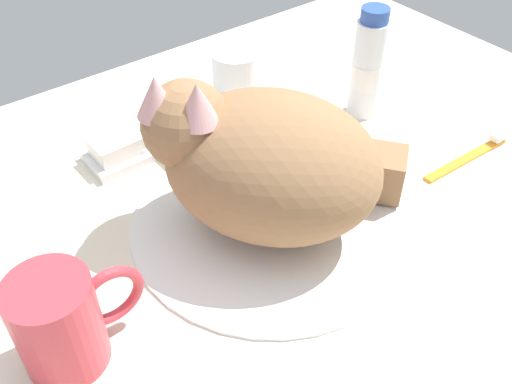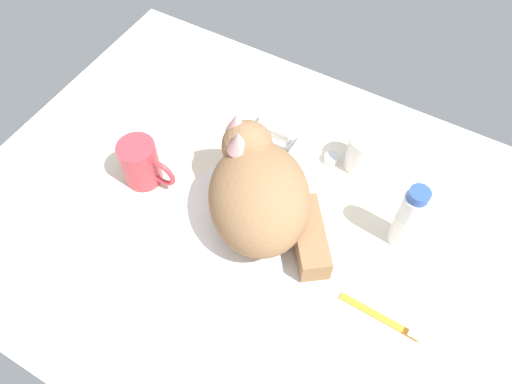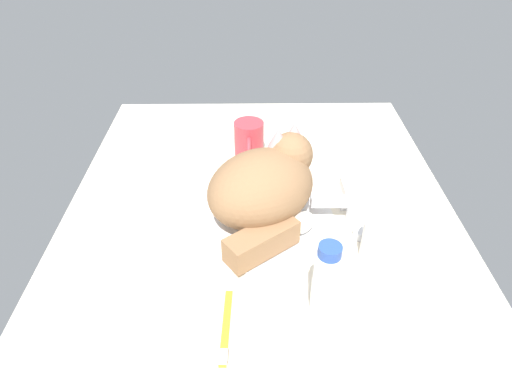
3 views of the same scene
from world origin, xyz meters
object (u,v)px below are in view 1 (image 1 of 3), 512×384
at_px(cat, 264,160).
at_px(rinse_cup, 236,79).
at_px(coffee_mug, 62,322).
at_px(soap_bar, 122,143).
at_px(toothpaste_bottle, 368,67).
at_px(faucet, 182,129).
at_px(toothbrush, 472,154).

height_order(cat, rinse_cup, cat).
xyz_separation_m(coffee_mug, soap_bar, (0.17, 0.23, -0.02)).
bearing_deg(toothpaste_bottle, faucet, 160.63).
relative_size(cat, toothpaste_bottle, 2.00).
bearing_deg(toothbrush, faucet, 138.66).
relative_size(coffee_mug, toothbrush, 0.81).
bearing_deg(coffee_mug, cat, 7.78).
bearing_deg(rinse_cup, coffee_mug, -145.89).
bearing_deg(coffee_mug, toothpaste_bottle, 13.97).
relative_size(coffee_mug, rinse_cup, 1.42).
xyz_separation_m(coffee_mug, toothbrush, (0.51, -0.04, -0.04)).
relative_size(faucet, soap_bar, 1.89).
bearing_deg(faucet, toothpaste_bottle, -19.37).
distance_m(coffee_mug, soap_bar, 0.28).
xyz_separation_m(faucet, soap_bar, (-0.07, 0.02, -0.00)).
bearing_deg(coffee_mug, soap_bar, 53.25).
bearing_deg(toothpaste_bottle, soap_bar, 160.92).
distance_m(cat, soap_bar, 0.21).
bearing_deg(toothbrush, toothpaste_bottle, 102.75).
height_order(cat, toothpaste_bottle, cat).
distance_m(soap_bar, toothbrush, 0.43).
height_order(coffee_mug, soap_bar, coffee_mug).
distance_m(rinse_cup, soap_bar, 0.18).
bearing_deg(toothpaste_bottle, rinse_cup, 136.81).
distance_m(cat, toothpaste_bottle, 0.25).
xyz_separation_m(faucet, toothbrush, (0.27, -0.24, -0.02)).
bearing_deg(soap_bar, toothpaste_bottle, -19.08).
bearing_deg(cat, soap_bar, 109.89).
xyz_separation_m(cat, coffee_mug, (-0.24, -0.03, -0.04)).
height_order(coffee_mug, toothpaste_bottle, toothpaste_bottle).
xyz_separation_m(toothpaste_bottle, toothbrush, (0.04, -0.16, -0.06)).
bearing_deg(rinse_cup, soap_bar, -176.25).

